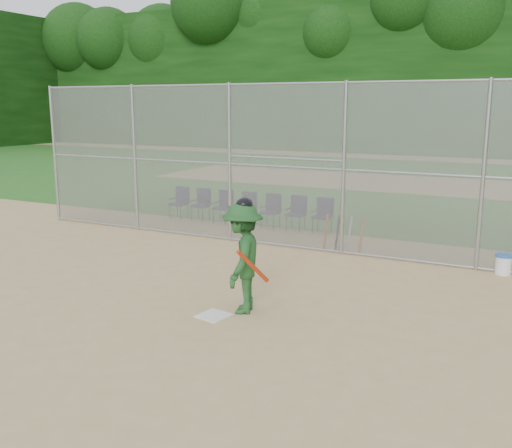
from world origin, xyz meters
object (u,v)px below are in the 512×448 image
at_px(chair_0, 179,203).
at_px(home_plate, 214,316).
at_px(batter_at_plate, 243,257).
at_px(water_cooler, 503,264).

bearing_deg(chair_0, home_plate, -51.95).
height_order(batter_at_plate, water_cooler, batter_at_plate).
distance_m(batter_at_plate, water_cooler, 5.84).
xyz_separation_m(home_plate, water_cooler, (4.15, 4.79, 0.20)).
bearing_deg(chair_0, water_cooler, -11.70).
xyz_separation_m(batter_at_plate, water_cooler, (3.82, 4.36, -0.74)).
relative_size(batter_at_plate, water_cooler, 4.68).
xyz_separation_m(home_plate, batter_at_plate, (0.32, 0.43, 0.94)).
bearing_deg(water_cooler, chair_0, 168.30).
bearing_deg(batter_at_plate, home_plate, -126.89).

